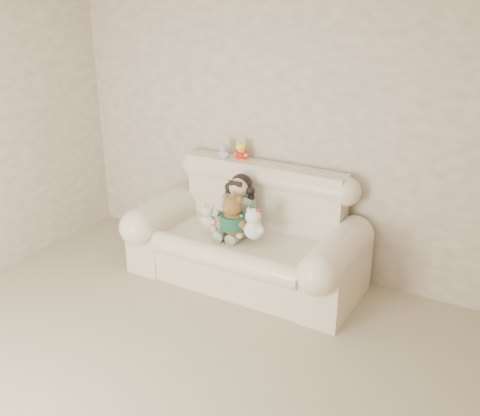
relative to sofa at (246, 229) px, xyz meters
name	(u,v)px	position (x,y,z in m)	size (l,w,h in m)	color
wall_back	(285,133)	(0.12, 0.50, 0.78)	(4.50, 4.50, 0.00)	beige
sofa	(246,229)	(0.00, 0.00, 0.00)	(2.10, 0.95, 1.03)	#FFF2CD
seated_child	(239,204)	(-0.11, 0.08, 0.19)	(0.34, 0.42, 0.57)	#266D45
brown_teddy	(233,211)	(-0.05, -0.13, 0.20)	(0.28, 0.22, 0.44)	brown
white_cat	(254,220)	(0.15, -0.12, 0.16)	(0.22, 0.17, 0.34)	white
cream_teddy	(208,214)	(-0.31, -0.13, 0.13)	(0.18, 0.14, 0.28)	beige
yellow_mini_bear	(241,150)	(-0.26, 0.37, 0.61)	(0.14, 0.11, 0.22)	yellow
grey_mini_plush	(224,149)	(-0.43, 0.34, 0.59)	(0.12, 0.09, 0.19)	silver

